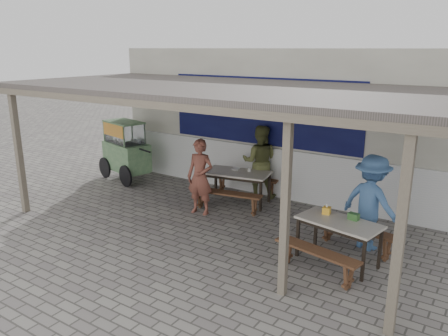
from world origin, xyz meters
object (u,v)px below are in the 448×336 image
at_px(patron_right_table, 371,203).
at_px(condiment_jar, 249,170).
at_px(bench_left_street, 227,197).
at_px(bench_right_street, 316,256).
at_px(bench_right_wall, 356,233).
at_px(patron_street_side, 200,177).
at_px(patron_wall_side, 260,162).
at_px(condiment_bowl, 236,169).
at_px(donation_box, 354,217).
at_px(vendor_cart, 126,148).
at_px(tissue_box, 327,210).
at_px(table_right, 339,225).
at_px(table_left, 237,175).
at_px(bench_left_wall, 246,181).

bearing_deg(patron_right_table, condiment_jar, 1.65).
bearing_deg(bench_left_street, bench_right_street, -41.06).
bearing_deg(condiment_jar, bench_right_wall, -21.54).
relative_size(patron_street_side, patron_wall_side, 0.94).
distance_m(bench_right_wall, condiment_bowl, 3.39).
distance_m(donation_box, condiment_bowl, 3.58).
distance_m(bench_left_street, vendor_cart, 3.73).
bearing_deg(bench_right_street, tissue_box, 112.82).
bearing_deg(bench_right_wall, table_right, -90.00).
height_order(bench_right_wall, vendor_cart, vendor_cart).
distance_m(bench_left_street, patron_wall_side, 1.40).
relative_size(patron_street_side, tissue_box, 13.10).
height_order(bench_left_street, bench_right_street, same).
bearing_deg(table_left, patron_street_side, -118.38).
relative_size(table_left, table_right, 1.11).
bearing_deg(vendor_cart, patron_right_table, 8.65).
bearing_deg(tissue_box, patron_right_table, 50.00).
height_order(bench_left_wall, condiment_bowl, condiment_bowl).
bearing_deg(bench_left_wall, bench_right_street, -54.35).
height_order(table_left, bench_left_street, table_left).
relative_size(bench_left_wall, vendor_cart, 0.77).
bearing_deg(patron_street_side, bench_right_street, -28.37).
bearing_deg(table_right, bench_left_wall, 155.79).
xyz_separation_m(patron_right_table, donation_box, (-0.09, -0.68, -0.06)).
bearing_deg(condiment_jar, bench_left_wall, 128.14).
bearing_deg(bench_left_street, table_right, -29.41).
bearing_deg(bench_right_street, bench_left_street, 160.83).
bearing_deg(bench_left_wall, condiment_jar, -62.72).
xyz_separation_m(bench_right_street, patron_street_side, (-3.16, 1.20, 0.49)).
height_order(bench_left_wall, patron_wall_side, patron_wall_side).
relative_size(table_left, donation_box, 9.41).
height_order(bench_left_wall, bench_right_wall, same).
relative_size(condiment_jar, condiment_bowl, 0.38).
bearing_deg(table_left, donation_box, -34.76).
height_order(bench_left_street, table_right, table_right).
bearing_deg(patron_wall_side, bench_right_wall, 128.03).
height_order(bench_left_street, condiment_jar, condiment_jar).
bearing_deg(patron_street_side, bench_right_wall, -6.55).
bearing_deg(patron_right_table, patron_wall_side, -6.31).
distance_m(table_left, condiment_jar, 0.31).
bearing_deg(condiment_bowl, tissue_box, -28.30).
relative_size(table_right, patron_street_side, 0.88).
bearing_deg(bench_right_street, vendor_cart, 172.54).
height_order(table_left, vendor_cart, vendor_cart).
distance_m(patron_wall_side, tissue_box, 3.21).
relative_size(table_right, patron_right_table, 0.84).
bearing_deg(bench_left_street, patron_right_table, -12.79).
relative_size(bench_left_wall, patron_right_table, 0.93).
distance_m(patron_street_side, patron_right_table, 3.57).
relative_size(patron_wall_side, condiment_jar, 22.87).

